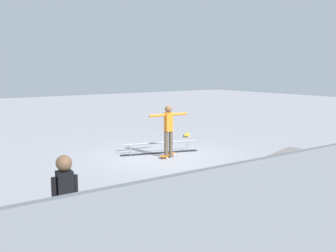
% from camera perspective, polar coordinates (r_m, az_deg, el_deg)
% --- Properties ---
extents(ground_plane, '(60.00, 60.00, 0.00)m').
position_cam_1_polar(ground_plane, '(13.28, -0.85, -4.41)').
color(ground_plane, '#9E9EA3').
extents(grind_rail, '(2.70, 1.01, 0.39)m').
position_cam_1_polar(grind_rail, '(13.86, -1.21, -3.17)').
color(grind_rail, black).
rests_on(grind_rail, ground_plane).
extents(skate_ledge, '(2.41, 1.08, 0.35)m').
position_cam_1_polar(skate_ledge, '(12.64, 15.66, -4.55)').
color(skate_ledge, gray).
rests_on(skate_ledge, ground_plane).
extents(skater_main, '(1.38, 0.23, 1.72)m').
position_cam_1_polar(skater_main, '(13.04, 0.06, -0.18)').
color(skater_main, brown).
rests_on(skater_main, ground_plane).
extents(skateboard_main, '(0.80, 0.55, 0.09)m').
position_cam_1_polar(skateboard_main, '(13.28, -0.04, -4.09)').
color(skateboard_main, orange).
rests_on(skateboard_main, ground_plane).
extents(bystander_black_shirt, '(0.39, 0.23, 1.69)m').
position_cam_1_polar(bystander_black_shirt, '(6.05, -14.28, -10.82)').
color(bystander_black_shirt, brown).
rests_on(bystander_black_shirt, ground_plane).
extents(loose_skateboard_yellow, '(0.68, 0.73, 0.09)m').
position_cam_1_polar(loose_skateboard_yellow, '(17.31, 2.72, -1.20)').
color(loose_skateboard_yellow, yellow).
rests_on(loose_skateboard_yellow, ground_plane).
extents(loose_skateboard_teal, '(0.28, 0.81, 0.09)m').
position_cam_1_polar(loose_skateboard_teal, '(9.75, -3.19, -8.67)').
color(loose_skateboard_teal, teal).
rests_on(loose_skateboard_teal, ground_plane).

